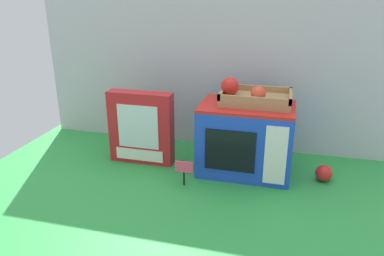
{
  "coord_description": "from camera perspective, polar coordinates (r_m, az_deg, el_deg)",
  "views": [
    {
      "loc": [
        0.35,
        -1.4,
        0.71
      ],
      "look_at": [
        -0.01,
        -0.02,
        0.17
      ],
      "focal_mm": 34.71,
      "sensor_mm": 36.0,
      "label": 1
    }
  ],
  "objects": [
    {
      "name": "ground_plane",
      "position": [
        1.61,
        0.61,
        -5.51
      ],
      "size": [
        1.7,
        1.7,
        0.0
      ],
      "primitive_type": "plane",
      "color": "green",
      "rests_on": "ground"
    },
    {
      "name": "display_back_panel",
      "position": [
        1.71,
        2.69,
        10.08
      ],
      "size": [
        1.61,
        0.03,
        0.79
      ],
      "primitive_type": "cube",
      "color": "#B7BABF",
      "rests_on": "ground"
    },
    {
      "name": "toy_microwave",
      "position": [
        1.51,
        8.24,
        -1.66
      ],
      "size": [
        0.37,
        0.25,
        0.28
      ],
      "color": "blue",
      "rests_on": "ground"
    },
    {
      "name": "food_groups_crate",
      "position": [
        1.48,
        9.14,
        4.8
      ],
      "size": [
        0.28,
        0.19,
        0.1
      ],
      "color": "#A37F51",
      "rests_on": "toy_microwave"
    },
    {
      "name": "cookie_set_box",
      "position": [
        1.59,
        -7.84,
        0.02
      ],
      "size": [
        0.28,
        0.07,
        0.31
      ],
      "color": "red",
      "rests_on": "ground"
    },
    {
      "name": "price_sign",
      "position": [
        1.42,
        -1.22,
        -6.38
      ],
      "size": [
        0.07,
        0.01,
        0.1
      ],
      "color": "black",
      "rests_on": "ground"
    },
    {
      "name": "loose_toy_apple",
      "position": [
        1.55,
        19.59,
        -6.55
      ],
      "size": [
        0.07,
        0.07,
        0.07
      ],
      "primitive_type": "sphere",
      "color": "red",
      "rests_on": "ground"
    }
  ]
}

